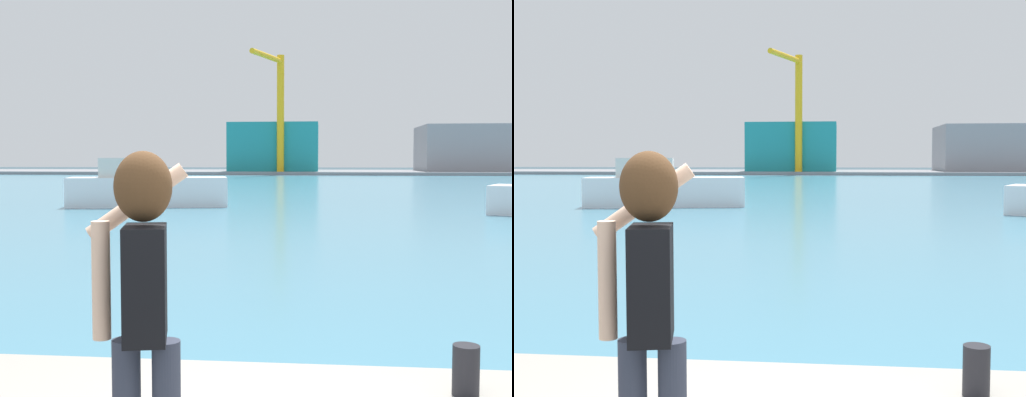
% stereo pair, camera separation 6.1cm
% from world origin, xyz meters
% --- Properties ---
extents(ground_plane, '(220.00, 220.00, 0.00)m').
position_xyz_m(ground_plane, '(0.00, 50.00, 0.00)').
color(ground_plane, '#334751').
extents(harbor_water, '(140.00, 100.00, 0.02)m').
position_xyz_m(harbor_water, '(0.00, 52.00, 0.01)').
color(harbor_water, teal).
rests_on(harbor_water, ground_plane).
extents(far_shore_dock, '(140.00, 20.00, 0.44)m').
position_xyz_m(far_shore_dock, '(0.00, 92.00, 0.22)').
color(far_shore_dock, gray).
rests_on(far_shore_dock, ground_plane).
extents(person_photographer, '(0.53, 0.54, 1.74)m').
position_xyz_m(person_photographer, '(-0.75, -0.23, 1.60)').
color(person_photographer, '#2D3342').
rests_on(person_photographer, quay_promenade).
extents(harbor_bollard, '(0.19, 0.19, 0.37)m').
position_xyz_m(harbor_bollard, '(1.15, 1.41, 0.71)').
color(harbor_bollard, black).
rests_on(harbor_bollard, quay_promenade).
extents(boat_moored, '(7.50, 3.53, 2.24)m').
position_xyz_m(boat_moored, '(-8.03, 25.67, 0.86)').
color(boat_moored, white).
rests_on(boat_moored, harbor_water).
extents(warehouse_left, '(12.68, 9.88, 6.89)m').
position_xyz_m(warehouse_left, '(-6.81, 89.95, 3.89)').
color(warehouse_left, teal).
rests_on(warehouse_left, far_shore_dock).
extents(warehouse_right, '(14.91, 13.06, 6.57)m').
position_xyz_m(warehouse_right, '(21.89, 93.18, 3.73)').
color(warehouse_right, gray).
rests_on(warehouse_right, far_shore_dock).
extents(port_crane, '(3.79, 9.43, 15.86)m').
position_xyz_m(port_crane, '(-5.92, 83.68, 9.96)').
color(port_crane, yellow).
rests_on(port_crane, far_shore_dock).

